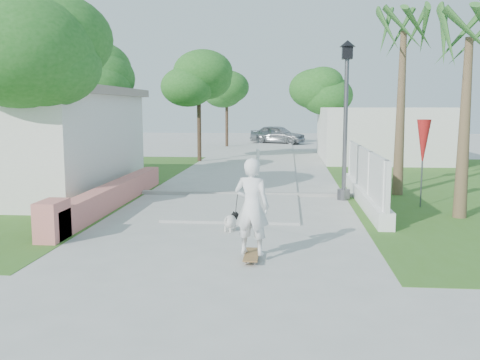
# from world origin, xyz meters

# --- Properties ---
(ground) EXTENTS (90.00, 90.00, 0.00)m
(ground) POSITION_xyz_m (0.00, 0.00, 0.00)
(ground) COLOR #B7B7B2
(ground) RESTS_ON ground
(path_strip) EXTENTS (3.20, 36.00, 0.06)m
(path_strip) POSITION_xyz_m (0.00, 20.00, 0.03)
(path_strip) COLOR #B7B7B2
(path_strip) RESTS_ON ground
(curb) EXTENTS (6.50, 0.25, 0.10)m
(curb) POSITION_xyz_m (0.00, 6.00, 0.05)
(curb) COLOR #999993
(curb) RESTS_ON ground
(grass_left) EXTENTS (8.00, 20.00, 0.01)m
(grass_left) POSITION_xyz_m (-7.00, 8.00, 0.01)
(grass_left) COLOR #3A6820
(grass_left) RESTS_ON ground
(grass_right) EXTENTS (8.00, 20.00, 0.01)m
(grass_right) POSITION_xyz_m (7.00, 8.00, 0.01)
(grass_right) COLOR #3A6820
(grass_right) RESTS_ON ground
(pink_wall) EXTENTS (0.45, 8.20, 0.80)m
(pink_wall) POSITION_xyz_m (-3.30, 3.55, 0.31)
(pink_wall) COLOR #CF766A
(pink_wall) RESTS_ON ground
(lattice_fence) EXTENTS (0.35, 7.00, 1.50)m
(lattice_fence) POSITION_xyz_m (3.40, 5.00, 0.54)
(lattice_fence) COLOR white
(lattice_fence) RESTS_ON ground
(building_right) EXTENTS (6.00, 8.00, 2.60)m
(building_right) POSITION_xyz_m (6.00, 18.00, 1.30)
(building_right) COLOR silver
(building_right) RESTS_ON ground
(street_lamp) EXTENTS (0.44, 0.44, 4.44)m
(street_lamp) POSITION_xyz_m (2.90, 5.50, 2.43)
(street_lamp) COLOR #59595E
(street_lamp) RESTS_ON ground
(bollard) EXTENTS (0.14, 0.14, 1.09)m
(bollard) POSITION_xyz_m (0.20, 10.00, 0.58)
(bollard) COLOR white
(bollard) RESTS_ON ground
(patio_umbrella) EXTENTS (0.36, 0.36, 2.30)m
(patio_umbrella) POSITION_xyz_m (4.80, 4.50, 1.69)
(patio_umbrella) COLOR #59595E
(patio_umbrella) RESTS_ON ground
(tree_left_near) EXTENTS (3.60, 3.60, 5.28)m
(tree_left_near) POSITION_xyz_m (-4.48, 2.98, 3.82)
(tree_left_near) COLOR #4C3826
(tree_left_near) RESTS_ON ground
(tree_left_mid) EXTENTS (3.20, 3.20, 4.85)m
(tree_left_mid) POSITION_xyz_m (-5.48, 8.48, 3.50)
(tree_left_mid) COLOR #4C3826
(tree_left_mid) RESTS_ON ground
(tree_path_left) EXTENTS (3.40, 3.40, 5.23)m
(tree_path_left) POSITION_xyz_m (-2.98, 15.98, 3.82)
(tree_path_left) COLOR #4C3826
(tree_path_left) RESTS_ON ground
(tree_path_right) EXTENTS (3.00, 3.00, 4.79)m
(tree_path_right) POSITION_xyz_m (3.22, 19.98, 3.49)
(tree_path_right) COLOR #4C3826
(tree_path_right) RESTS_ON ground
(tree_path_far) EXTENTS (3.20, 3.20, 5.17)m
(tree_path_far) POSITION_xyz_m (-2.78, 25.98, 3.82)
(tree_path_far) COLOR #4C3826
(tree_path_far) RESTS_ON ground
(palm_far) EXTENTS (1.80, 1.80, 5.30)m
(palm_far) POSITION_xyz_m (4.60, 6.50, 4.48)
(palm_far) COLOR brown
(palm_far) RESTS_ON ground
(palm_near) EXTENTS (1.80, 1.80, 4.70)m
(palm_near) POSITION_xyz_m (5.40, 3.20, 3.95)
(palm_near) COLOR brown
(palm_near) RESTS_ON ground
(skateboarder) EXTENTS (0.94, 2.77, 1.77)m
(skateboarder) POSITION_xyz_m (0.44, -0.03, 0.80)
(skateboarder) COLOR olive
(skateboarder) RESTS_ON ground
(dog) EXTENTS (0.42, 0.56, 0.40)m
(dog) POSITION_xyz_m (0.12, 1.36, 0.22)
(dog) COLOR silver
(dog) RESTS_ON ground
(parked_car) EXTENTS (4.24, 2.85, 1.34)m
(parked_car) POSITION_xyz_m (0.57, 28.78, 0.67)
(parked_car) COLOR #A0A4A7
(parked_car) RESTS_ON ground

